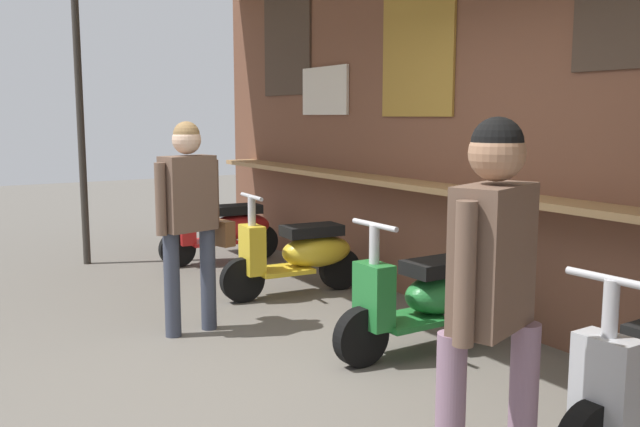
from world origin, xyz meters
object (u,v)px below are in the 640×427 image
shopper_with_handbag (190,207)px  scooter_yellow (301,254)px  shopper_browsing (492,279)px  scooter_red (227,228)px  scooter_green (428,297)px

shopper_with_handbag → scooter_yellow: bearing=-80.8°
scooter_yellow → shopper_with_handbag: size_ratio=0.86×
shopper_with_handbag → shopper_browsing: size_ratio=0.98×
scooter_red → scooter_green: size_ratio=1.00×
scooter_red → shopper_browsing: size_ratio=0.84×
shopper_browsing → scooter_yellow: bearing=141.5°
scooter_green → shopper_browsing: size_ratio=0.84×
scooter_red → scooter_yellow: (1.70, -0.00, 0.00)m
scooter_green → scooter_red: bearing=-91.3°
shopper_with_handbag → scooter_red: bearing=-43.8°
scooter_yellow → shopper_with_handbag: bearing=27.5°
scooter_yellow → scooter_green: bearing=94.0°
scooter_green → shopper_with_handbag: (-1.27, -1.28, 0.59)m
scooter_yellow → shopper_with_handbag: 1.51m
scooter_red → shopper_with_handbag: 2.66m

